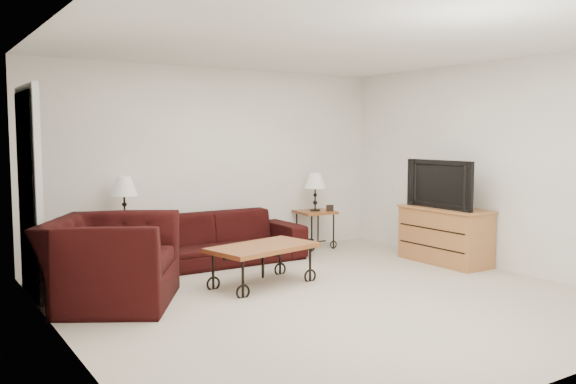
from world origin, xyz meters
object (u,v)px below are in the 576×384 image
at_px(lamp_left, 124,200).
at_px(coffee_table, 263,265).
at_px(lamp_right, 315,192).
at_px(television, 445,184).
at_px(backpack, 301,240).
at_px(armchair, 111,261).
at_px(side_table_right, 315,230).
at_px(sofa, 219,239).
at_px(side_table_left, 126,248).
at_px(tv_stand, 445,235).

distance_m(lamp_left, coffee_table, 1.89).
height_order(lamp_right, television, television).
height_order(coffee_table, backpack, coffee_table).
distance_m(lamp_right, armchair, 3.56).
bearing_deg(lamp_right, side_table_right, 0.00).
distance_m(lamp_left, backpack, 2.37).
height_order(lamp_left, coffee_table, lamp_left).
bearing_deg(television, side_table_right, -155.07).
relative_size(sofa, side_table_left, 3.82).
height_order(sofa, coffee_table, sofa).
bearing_deg(side_table_left, tv_stand, -25.51).
distance_m(side_table_right, tv_stand, 1.88).
height_order(sofa, lamp_left, lamp_left).
xyz_separation_m(side_table_left, lamp_left, (0.00, 0.00, 0.57)).
height_order(side_table_right, coffee_table, side_table_right).
xyz_separation_m(side_table_right, television, (0.79, -1.70, 0.73)).
relative_size(sofa, coffee_table, 1.86).
relative_size(lamp_left, armchair, 0.44).
height_order(side_table_left, backpack, side_table_left).
distance_m(television, backpack, 2.01).
bearing_deg(armchair, coffee_table, -64.57).
bearing_deg(lamp_right, lamp_left, 180.00).
relative_size(lamp_left, television, 0.54).
bearing_deg(lamp_right, sofa, -173.61).
bearing_deg(backpack, lamp_right, 26.46).
xyz_separation_m(armchair, backpack, (2.81, 0.93, -0.20)).
height_order(side_table_left, coffee_table, side_table_left).
distance_m(sofa, side_table_right, 1.62).
xyz_separation_m(side_table_left, side_table_right, (2.75, 0.00, -0.01)).
bearing_deg(side_table_right, television, -65.07).
bearing_deg(armchair, television, -64.67).
bearing_deg(coffee_table, armchair, 174.50).
bearing_deg(television, armchair, -95.59).
height_order(sofa, lamp_right, lamp_right).
height_order(sofa, tv_stand, tv_stand).
relative_size(sofa, armchair, 1.69).
relative_size(lamp_right, backpack, 1.26).
relative_size(side_table_left, television, 0.54).
bearing_deg(television, side_table_left, -115.64).
height_order(side_table_right, lamp_left, lamp_left).
bearing_deg(sofa, armchair, -146.49).
height_order(coffee_table, television, television).
height_order(side_table_left, lamp_right, lamp_right).
distance_m(armchair, television, 4.15).
relative_size(coffee_table, backpack, 2.71).
bearing_deg(side_table_right, coffee_table, -139.70).
bearing_deg(sofa, tv_stand, -32.14).
relative_size(lamp_right, armchair, 0.42).
distance_m(lamp_left, armchair, 1.47).
relative_size(lamp_left, lamp_right, 1.05).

